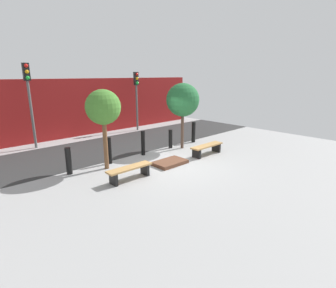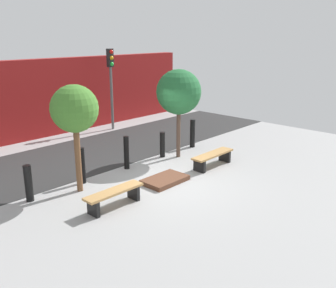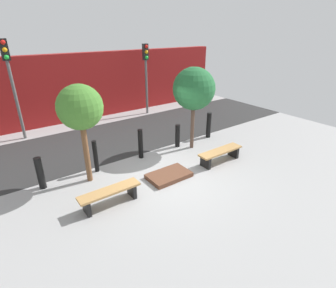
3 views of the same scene
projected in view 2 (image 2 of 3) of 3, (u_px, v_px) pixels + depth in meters
ground_plane at (164, 182)px, 10.98m from camera, size 18.00×18.00×0.00m
road_strip at (87, 154)px, 13.50m from camera, size 18.00×3.92×0.01m
building_facade at (35, 99)px, 15.30m from camera, size 16.20×0.50×3.21m
bench_left at (114, 195)px, 9.29m from camera, size 1.64×0.40×0.45m
bench_right at (213, 157)px, 12.17m from camera, size 1.73×0.43×0.45m
planter_bed at (165, 180)px, 10.94m from camera, size 1.31×0.82×0.14m
tree_behind_left_bench at (75, 110)px, 9.72m from camera, size 1.26×1.26×2.94m
tree_behind_right_bench at (179, 92)px, 12.60m from camera, size 1.53×1.53×3.06m
bollard_far_left at (28, 183)px, 9.60m from camera, size 0.20×0.20×0.97m
bollard_left at (83, 166)px, 10.75m from camera, size 0.14×0.14×1.07m
bollard_center at (126, 153)px, 11.91m from camera, size 0.17×0.17×1.07m
bollard_right at (162, 145)px, 13.10m from camera, size 0.19×0.19×0.90m
bollard_far_right at (193, 133)px, 14.24m from camera, size 0.20×0.20×1.07m
traffic_light_mid_west at (111, 74)px, 16.41m from camera, size 0.28×0.27×3.57m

